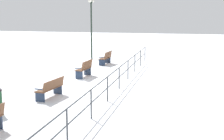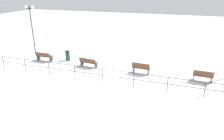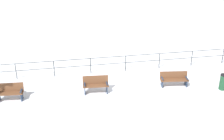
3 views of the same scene
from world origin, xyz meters
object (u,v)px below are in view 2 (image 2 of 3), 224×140
(bench_fourth, at_px, (44,56))
(lamppost_middle, at_px, (31,18))
(trash_bin, at_px, (68,56))
(bench_third, at_px, (88,62))
(bench_nearest, at_px, (203,76))
(bench_second, at_px, (141,68))

(bench_fourth, relative_size, lamppost_middle, 0.34)
(bench_fourth, height_order, trash_bin, trash_bin)
(bench_third, relative_size, lamppost_middle, 0.35)
(bench_nearest, bearing_deg, trash_bin, 89.46)
(bench_nearest, bearing_deg, bench_third, 93.98)
(bench_fourth, distance_m, trash_bin, 2.23)
(bench_second, distance_m, bench_fourth, 9.38)
(bench_second, distance_m, trash_bin, 7.39)
(bench_third, xyz_separation_m, trash_bin, (0.97, 2.63, 0.03))
(bench_nearest, xyz_separation_m, bench_third, (0.07, 9.38, -0.03))
(bench_second, bearing_deg, lamppost_middle, 85.77)
(bench_second, relative_size, lamppost_middle, 0.30)
(bench_second, height_order, trash_bin, bench_second)
(bench_third, distance_m, lamppost_middle, 7.89)
(bench_second, relative_size, trash_bin, 1.57)
(bench_second, xyz_separation_m, lamppost_middle, (1.76, 11.65, 3.24))
(bench_third, height_order, lamppost_middle, lamppost_middle)
(bench_fourth, relative_size, trash_bin, 1.75)
(bench_third, relative_size, bench_fourth, 1.03)
(bench_nearest, height_order, bench_third, bench_nearest)
(bench_nearest, xyz_separation_m, bench_fourth, (0.17, 14.07, 0.00))
(bench_second, height_order, bench_fourth, bench_second)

